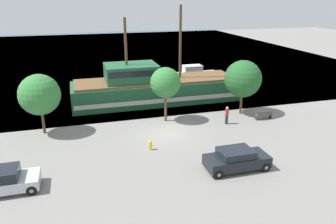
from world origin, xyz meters
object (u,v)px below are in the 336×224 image
(parked_car_curb_mid, at_px, (2,181))
(fire_hydrant, at_px, (150,145))
(moored_boat_dockside, at_px, (195,74))
(bench_promenade_east, at_px, (264,115))
(pedestrian_walking_near, at_px, (227,115))
(pirate_ship, at_px, (154,88))
(parked_car_curb_front, at_px, (236,159))

(parked_car_curb_mid, relative_size, fire_hydrant, 5.49)
(fire_hydrant, bearing_deg, parked_car_curb_mid, -162.58)
(moored_boat_dockside, height_order, bench_promenade_east, moored_boat_dockside)
(parked_car_curb_mid, distance_m, bench_promenade_east, 22.86)
(parked_car_curb_mid, relative_size, pedestrian_walking_near, 2.51)
(moored_boat_dockside, height_order, fire_hydrant, moored_boat_dockside)
(pirate_ship, xyz_separation_m, parked_car_curb_mid, (-13.09, -14.91, -0.87))
(moored_boat_dockside, bearing_deg, parked_car_curb_mid, -131.87)
(moored_boat_dockside, distance_m, fire_hydrant, 23.36)
(parked_car_curb_mid, relative_size, bench_promenade_east, 2.56)
(moored_boat_dockside, distance_m, parked_car_curb_front, 25.76)
(pirate_ship, distance_m, parked_car_curb_mid, 19.86)
(parked_car_curb_mid, bearing_deg, fire_hydrant, 17.42)
(moored_boat_dockside, bearing_deg, pirate_ship, -132.86)
(fire_hydrant, relative_size, pedestrian_walking_near, 0.46)
(parked_car_curb_mid, distance_m, pedestrian_walking_near, 19.05)
(parked_car_curb_mid, xyz_separation_m, pedestrian_walking_near, (17.93, 6.43, 0.12))
(pirate_ship, xyz_separation_m, parked_car_curb_front, (1.82, -16.31, -0.86))
(fire_hydrant, xyz_separation_m, pedestrian_walking_near, (8.02, 3.32, 0.44))
(parked_car_curb_mid, bearing_deg, parked_car_curb_front, -5.37)
(parked_car_curb_front, bearing_deg, fire_hydrant, 137.95)
(pirate_ship, relative_size, moored_boat_dockside, 3.02)
(parked_car_curb_mid, height_order, fire_hydrant, parked_car_curb_mid)
(pirate_ship, bearing_deg, bench_promenade_east, -43.61)
(pedestrian_walking_near, bearing_deg, pirate_ship, 119.72)
(pirate_ship, bearing_deg, pedestrian_walking_near, -60.28)
(pirate_ship, distance_m, fire_hydrant, 12.28)
(parked_car_curb_mid, xyz_separation_m, bench_promenade_east, (21.91, 6.50, -0.30))
(parked_car_curb_mid, height_order, pedestrian_walking_near, pedestrian_walking_near)
(moored_boat_dockside, xyz_separation_m, parked_car_curb_front, (-6.24, -24.99, 0.02))
(parked_car_curb_front, distance_m, bench_promenade_east, 10.57)
(parked_car_curb_front, height_order, pedestrian_walking_near, pedestrian_walking_near)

